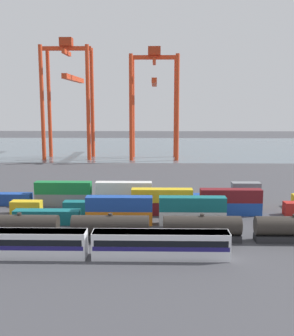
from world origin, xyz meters
The scene contains 25 objects.
ground_plane centered at (0.00, 40.00, 0.00)m, with size 420.00×420.00×0.00m, color #424247.
harbour_water centered at (0.00, 130.24, 0.00)m, with size 400.00×110.00×0.01m, color slate.
passenger_train centered at (-0.16, -18.82, 2.14)m, with size 39.99×3.14×3.90m.
freight_tank_row centered at (2.04, -11.27, 2.14)m, with size 71.34×3.02×4.48m.
shipping_container_3 centered at (-10.64, -2.33, 1.30)m, with size 12.10×2.44×2.60m, color #146066.
shipping_container_4 centered at (2.68, -2.33, 1.30)m, with size 12.10×2.44×2.60m, color orange.
shipping_container_5 centered at (2.68, -2.33, 3.90)m, with size 12.10×2.44×2.60m, color #1C4299.
shipping_container_6 centered at (16.00, -2.33, 1.30)m, with size 12.10×2.44×2.60m, color silver.
shipping_container_7 centered at (16.00, -2.33, 3.90)m, with size 12.10×2.44×2.60m, color #146066.
shipping_container_10 centered at (-16.64, 4.61, 1.30)m, with size 6.04×2.44×2.60m, color gold.
shipping_container_11 centered at (-3.03, 4.61, 1.30)m, with size 12.10×2.44×2.60m, color #146066.
shipping_container_12 centered at (10.58, 4.61, 1.30)m, with size 12.10×2.44×2.60m, color maroon.
shipping_container_13 centered at (10.58, 4.61, 3.90)m, with size 12.10×2.44×2.60m, color gold.
shipping_container_14 centered at (24.19, 4.61, 1.30)m, with size 12.10×2.44×2.60m, color #1C4299.
shipping_container_15 centered at (24.19, 4.61, 3.90)m, with size 12.10×2.44×2.60m, color maroon.
shipping_container_20 centered at (-23.77, 11.56, 1.30)m, with size 12.10×2.44×2.60m, color #1C4299.
shipping_container_21 centered at (-10.66, 11.56, 1.30)m, with size 12.10×2.44×2.60m, color slate.
shipping_container_22 centered at (-10.66, 11.56, 3.90)m, with size 12.10×2.44×2.60m, color #197538.
shipping_container_23 centered at (2.44, 11.56, 1.30)m, with size 12.10×2.44×2.60m, color slate.
shipping_container_24 centered at (2.44, 11.56, 3.90)m, with size 12.10×2.44×2.60m, color silver.
shipping_container_25 centered at (15.55, 11.56, 1.30)m, with size 12.10×2.44×2.60m, color #1C4299.
shipping_container_26 centered at (28.66, 11.56, 1.30)m, with size 6.04×2.44×2.60m, color orange.
shipping_container_27 centered at (28.66, 11.56, 3.90)m, with size 6.04×2.44×2.60m, color slate.
gantry_crane_west centered at (-25.33, 91.26, 28.16)m, with size 19.21×38.41×46.81m.
gantry_crane_central centered at (8.67, 91.20, 26.42)m, with size 19.08×37.58×43.39m.
Camera 1 is at (9.27, -75.13, 21.99)m, focal length 44.00 mm.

